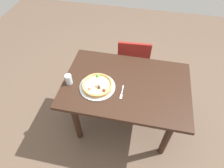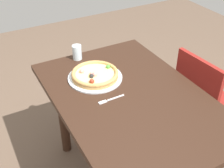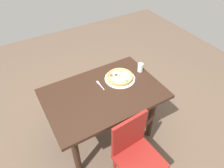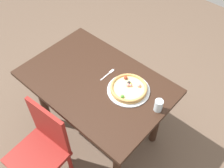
{
  "view_description": "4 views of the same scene",
  "coord_description": "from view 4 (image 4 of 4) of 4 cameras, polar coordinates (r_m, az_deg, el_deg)",
  "views": [
    {
      "loc": [
        -0.12,
        1.26,
        2.19
      ],
      "look_at": [
        0.13,
        0.05,
        0.78
      ],
      "focal_mm": 31.11,
      "sensor_mm": 36.0,
      "label": 1
    },
    {
      "loc": [
        -1.15,
        0.74,
        1.79
      ],
      "look_at": [
        0.13,
        0.05,
        0.78
      ],
      "focal_mm": 46.9,
      "sensor_mm": 36.0,
      "label": 2
    },
    {
      "loc": [
        -0.72,
        -1.4,
        2.29
      ],
      "look_at": [
        0.13,
        0.05,
        0.78
      ],
      "focal_mm": 33.28,
      "sensor_mm": 36.0,
      "label": 3
    },
    {
      "loc": [
        1.06,
        -0.98,
        2.37
      ],
      "look_at": [
        0.13,
        0.05,
        0.78
      ],
      "focal_mm": 41.76,
      "sensor_mm": 36.0,
      "label": 4
    }
  ],
  "objects": [
    {
      "name": "chair_near",
      "position": [
        2.2,
        -15.06,
        -13.43
      ],
      "size": [
        0.43,
        0.43,
        0.87
      ],
      "rotation": [
        0.0,
        0.0,
        3.21
      ],
      "color": "maroon",
      "rests_on": "ground"
    },
    {
      "name": "drinking_glass",
      "position": [
        1.97,
        10.14,
        -4.64
      ],
      "size": [
        0.06,
        0.06,
        0.1
      ],
      "primitive_type": "cylinder",
      "color": "silver",
      "rests_on": "dining_table"
    },
    {
      "name": "ground_plane",
      "position": [
        2.78,
        -2.79,
        -9.78
      ],
      "size": [
        6.0,
        6.0,
        0.0
      ],
      "primitive_type": "plane",
      "color": "brown"
    },
    {
      "name": "dining_table",
      "position": [
        2.26,
        -3.38,
        -1.37
      ],
      "size": [
        1.24,
        0.83,
        0.76
      ],
      "color": "#331E14",
      "rests_on": "ground"
    },
    {
      "name": "plate",
      "position": [
        2.09,
        3.64,
        -1.34
      ],
      "size": [
        0.35,
        0.35,
        0.01
      ],
      "primitive_type": "cylinder",
      "color": "silver",
      "rests_on": "dining_table"
    },
    {
      "name": "fork",
      "position": [
        2.21,
        -0.79,
        2.25
      ],
      "size": [
        0.02,
        0.17,
        0.0
      ],
      "rotation": [
        0.0,
        0.0,
        1.58
      ],
      "color": "silver",
      "rests_on": "dining_table"
    },
    {
      "name": "pizza",
      "position": [
        2.08,
        3.68,
        -0.88
      ],
      "size": [
        0.3,
        0.3,
        0.05
      ],
      "color": "tan",
      "rests_on": "plate"
    }
  ]
}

